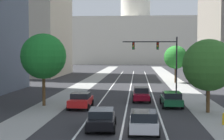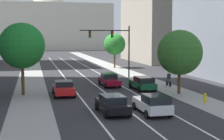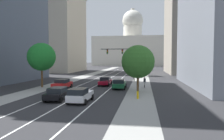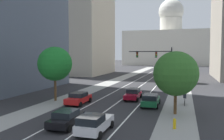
{
  "view_description": "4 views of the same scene",
  "coord_description": "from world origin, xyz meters",
  "px_view_note": "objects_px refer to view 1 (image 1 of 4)",
  "views": [
    {
      "loc": [
        1.06,
        -23.84,
        5.51
      ],
      "look_at": [
        -2.27,
        20.58,
        3.08
      ],
      "focal_mm": 54.85,
      "sensor_mm": 36.0,
      "label": 1
    },
    {
      "loc": [
        -7.41,
        -24.77,
        5.96
      ],
      "look_at": [
        1.59,
        13.07,
        2.04
      ],
      "focal_mm": 53.79,
      "sensor_mm": 36.0,
      "label": 2
    },
    {
      "loc": [
        8.25,
        -22.65,
        4.66
      ],
      "look_at": [
        1.82,
        19.73,
        2.44
      ],
      "focal_mm": 33.94,
      "sensor_mm": 36.0,
      "label": 3
    },
    {
      "loc": [
        8.25,
        -18.18,
        6.27
      ],
      "look_at": [
        -2.62,
        17.31,
        3.84
      ],
      "focal_mm": 38.03,
      "sensor_mm": 36.0,
      "label": 4
    }
  ],
  "objects_px": {
    "fire_hydrant": "(224,119)",
    "street_tree_near_right": "(176,57)",
    "capitol_building": "(135,36)",
    "car_white": "(144,121)",
    "street_tree_near_left": "(43,56)",
    "street_tree_mid_right": "(209,65)",
    "car_green": "(171,99)",
    "car_red": "(81,100)",
    "car_black": "(102,118)",
    "cyclist": "(208,96)",
    "traffic_signal_mast": "(160,54)",
    "car_crimson": "(141,94)"
  },
  "relations": [
    {
      "from": "car_green",
      "to": "car_red",
      "type": "height_order",
      "value": "car_green"
    },
    {
      "from": "car_black",
      "to": "fire_hydrant",
      "type": "distance_m",
      "value": 9.26
    },
    {
      "from": "capitol_building",
      "to": "cyclist",
      "type": "relative_size",
      "value": 30.94
    },
    {
      "from": "fire_hydrant",
      "to": "street_tree_near_left",
      "type": "bearing_deg",
      "value": 153.62
    },
    {
      "from": "car_green",
      "to": "car_crimson",
      "type": "bearing_deg",
      "value": 36.91
    },
    {
      "from": "street_tree_near_right",
      "to": "street_tree_near_left",
      "type": "distance_m",
      "value": 31.09
    },
    {
      "from": "car_black",
      "to": "cyclist",
      "type": "bearing_deg",
      "value": -41.18
    },
    {
      "from": "capitol_building",
      "to": "car_black",
      "type": "xyz_separation_m",
      "value": [
        -1.48,
        -128.92,
        -11.79
      ]
    },
    {
      "from": "car_white",
      "to": "cyclist",
      "type": "height_order",
      "value": "cyclist"
    },
    {
      "from": "car_red",
      "to": "traffic_signal_mast",
      "type": "relative_size",
      "value": 0.58
    },
    {
      "from": "fire_hydrant",
      "to": "car_red",
      "type": "bearing_deg",
      "value": 150.75
    },
    {
      "from": "car_red",
      "to": "street_tree_near_right",
      "type": "height_order",
      "value": "street_tree_near_right"
    },
    {
      "from": "car_black",
      "to": "traffic_signal_mast",
      "type": "bearing_deg",
      "value": -16.64
    },
    {
      "from": "capitol_building",
      "to": "car_green",
      "type": "bearing_deg",
      "value": -87.86
    },
    {
      "from": "street_tree_near_right",
      "to": "capitol_building",
      "type": "bearing_deg",
      "value": 94.76
    },
    {
      "from": "traffic_signal_mast",
      "to": "street_tree_mid_right",
      "type": "bearing_deg",
      "value": -77.13
    },
    {
      "from": "car_white",
      "to": "car_crimson",
      "type": "relative_size",
      "value": 0.93
    },
    {
      "from": "cyclist",
      "to": "street_tree_near_left",
      "type": "height_order",
      "value": "street_tree_near_left"
    },
    {
      "from": "car_black",
      "to": "traffic_signal_mast",
      "type": "height_order",
      "value": "traffic_signal_mast"
    },
    {
      "from": "car_black",
      "to": "street_tree_near_right",
      "type": "bearing_deg",
      "value": -16.45
    },
    {
      "from": "car_crimson",
      "to": "street_tree_near_left",
      "type": "relative_size",
      "value": 0.65
    },
    {
      "from": "street_tree_mid_right",
      "to": "car_black",
      "type": "bearing_deg",
      "value": -140.83
    },
    {
      "from": "car_black",
      "to": "street_tree_near_left",
      "type": "relative_size",
      "value": 0.6
    },
    {
      "from": "car_red",
      "to": "street_tree_near_left",
      "type": "distance_m",
      "value": 5.94
    },
    {
      "from": "cyclist",
      "to": "street_tree_near_left",
      "type": "xyz_separation_m",
      "value": [
        -16.79,
        -2.27,
        4.16
      ]
    },
    {
      "from": "car_red",
      "to": "car_black",
      "type": "bearing_deg",
      "value": -160.89
    },
    {
      "from": "car_crimson",
      "to": "capitol_building",
      "type": "bearing_deg",
      "value": 0.01
    },
    {
      "from": "fire_hydrant",
      "to": "cyclist",
      "type": "bearing_deg",
      "value": 85.37
    },
    {
      "from": "car_white",
      "to": "street_tree_near_right",
      "type": "distance_m",
      "value": 38.18
    },
    {
      "from": "car_white",
      "to": "street_tree_near_right",
      "type": "bearing_deg",
      "value": -9.4
    },
    {
      "from": "street_tree_mid_right",
      "to": "street_tree_near_left",
      "type": "height_order",
      "value": "street_tree_near_left"
    },
    {
      "from": "fire_hydrant",
      "to": "car_white",
      "type": "bearing_deg",
      "value": -153.7
    },
    {
      "from": "car_white",
      "to": "car_crimson",
      "type": "xyz_separation_m",
      "value": [
        -0.0,
        14.94,
        -0.04
      ]
    },
    {
      "from": "fire_hydrant",
      "to": "street_tree_near_right",
      "type": "relative_size",
      "value": 0.14
    },
    {
      "from": "car_crimson",
      "to": "traffic_signal_mast",
      "type": "height_order",
      "value": "traffic_signal_mast"
    },
    {
      "from": "street_tree_mid_right",
      "to": "street_tree_near_left",
      "type": "xyz_separation_m",
      "value": [
        -15.82,
        2.74,
        0.73
      ]
    },
    {
      "from": "capitol_building",
      "to": "car_white",
      "type": "xyz_separation_m",
      "value": [
        1.48,
        -129.86,
        -11.73
      ]
    },
    {
      "from": "car_black",
      "to": "traffic_signal_mast",
      "type": "relative_size",
      "value": 0.59
    },
    {
      "from": "car_black",
      "to": "fire_hydrant",
      "type": "height_order",
      "value": "car_black"
    },
    {
      "from": "car_black",
      "to": "car_crimson",
      "type": "xyz_separation_m",
      "value": [
        2.95,
        14.0,
        0.02
      ]
    },
    {
      "from": "car_green",
      "to": "cyclist",
      "type": "bearing_deg",
      "value": -63.95
    },
    {
      "from": "car_green",
      "to": "street_tree_near_right",
      "type": "bearing_deg",
      "value": -8.17
    },
    {
      "from": "fire_hydrant",
      "to": "street_tree_near_left",
      "type": "xyz_separation_m",
      "value": [
        -15.96,
        7.92,
        4.55
      ]
    },
    {
      "from": "cyclist",
      "to": "street_tree_mid_right",
      "type": "height_order",
      "value": "street_tree_mid_right"
    },
    {
      "from": "car_green",
      "to": "street_tree_mid_right",
      "type": "distance_m",
      "value": 5.47
    },
    {
      "from": "car_crimson",
      "to": "street_tree_mid_right",
      "type": "bearing_deg",
      "value": -139.54
    },
    {
      "from": "car_green",
      "to": "street_tree_near_right",
      "type": "relative_size",
      "value": 0.69
    },
    {
      "from": "car_red",
      "to": "fire_hydrant",
      "type": "bearing_deg",
      "value": -118.77
    },
    {
      "from": "car_green",
      "to": "car_red",
      "type": "xyz_separation_m",
      "value": [
        -8.86,
        -1.46,
        -0.02
      ]
    },
    {
      "from": "car_red",
      "to": "car_black",
      "type": "xyz_separation_m",
      "value": [
        2.95,
        -8.76,
        -0.02
      ]
    }
  ]
}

